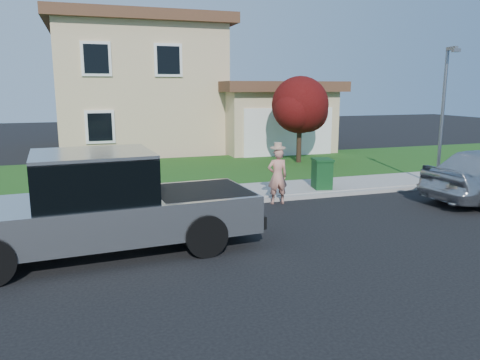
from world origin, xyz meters
name	(u,v)px	position (x,y,z in m)	size (l,w,h in m)	color
ground	(225,238)	(0.00, 0.00, 0.00)	(80.00, 80.00, 0.00)	black
curb	(229,203)	(1.00, 2.90, 0.06)	(40.00, 0.20, 0.12)	gray
sidewalk	(219,194)	(1.00, 4.00, 0.07)	(40.00, 2.00, 0.15)	gray
lawn	(189,171)	(1.00, 8.50, 0.05)	(40.00, 7.00, 0.10)	#1A3E11
house	(162,91)	(1.31, 16.38, 3.17)	(14.00, 11.30, 6.85)	tan
pickup_truck	(102,206)	(-2.64, -0.09, 0.98)	(6.52, 2.62, 2.10)	black
woman	(277,175)	(2.37, 2.60, 0.85)	(0.63, 0.45, 1.80)	tan
ornamental_tree	(301,108)	(6.10, 8.90, 2.50)	(2.73, 2.46, 3.75)	black
trash_bin	(322,173)	(4.30, 3.47, 0.64)	(0.71, 0.78, 0.97)	#103E19
street_lamp	(444,110)	(8.23, 2.70, 2.63)	(0.27, 0.60, 4.61)	slate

